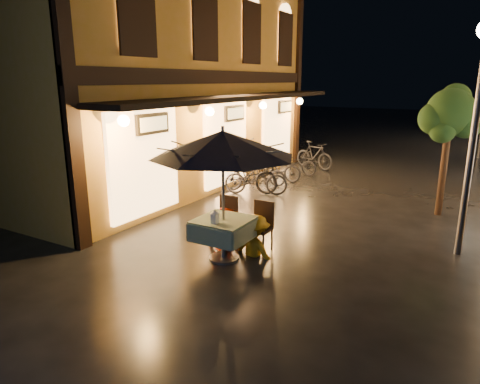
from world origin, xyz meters
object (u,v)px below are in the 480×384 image
Objects in this scene: cafe_table at (224,229)px; person_yellow at (256,216)px; patio_umbrella at (223,144)px; person_orange at (224,208)px; streetlamp_near at (479,98)px; table_lantern at (215,216)px; bicycle_0 at (256,178)px.

person_yellow is at bearing 52.49° from cafe_table.
patio_umbrella reaches higher than person_orange.
table_lantern is (-3.75, -2.72, -2.00)m from streetlamp_near.
streetlamp_near is at bearing 35.95° from table_lantern.
patio_umbrella is at bearing 0.00° from cafe_table.
streetlamp_near is 1.63× the size of patio_umbrella.
table_lantern reaches higher than bicycle_0.
streetlamp_near is at bearing 32.97° from patio_umbrella.
table_lantern is 0.93m from person_orange.
streetlamp_near reaches higher than cafe_table.
cafe_table is at bearing 62.55° from person_yellow.
streetlamp_near reaches higher than patio_umbrella.
person_orange is 4.06m from bicycle_0.
table_lantern is 0.90m from person_yellow.
streetlamp_near is 4.53m from patio_umbrella.
person_yellow is at bearing 170.41° from person_orange.
person_orange is 1.04× the size of person_yellow.
streetlamp_near is at bearing 32.97° from cafe_table.
patio_umbrella is at bearing 179.59° from bicycle_0.
cafe_table is 0.63× the size of person_orange.
cafe_table is at bearing 179.59° from bicycle_0.
patio_umbrella reaches higher than cafe_table.
patio_umbrella is 1.26m from table_lantern.
cafe_table is 1.56m from patio_umbrella.
person_orange reaches higher than cafe_table.
table_lantern is at bearing -90.00° from cafe_table.
bicycle_0 is (-1.67, 4.39, -1.67)m from patio_umbrella.
patio_umbrella is at bearing 62.55° from person_yellow.
bicycle_0 is (-1.67, 4.68, -0.44)m from table_lantern.
person_yellow is (0.73, -0.06, -0.03)m from person_orange.
patio_umbrella is 4.99m from bicycle_0.
bicycle_0 is at bearing 109.59° from table_lantern.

